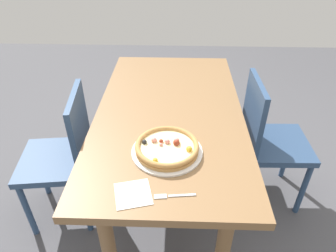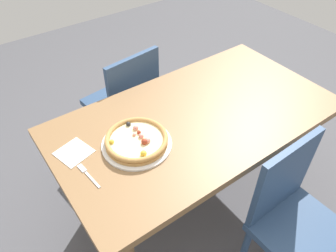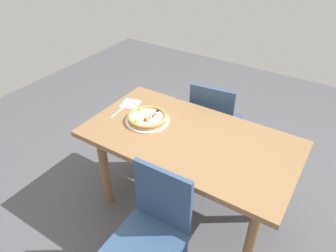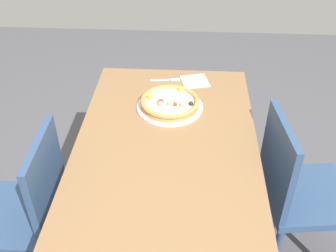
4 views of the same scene
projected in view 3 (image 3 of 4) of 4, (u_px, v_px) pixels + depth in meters
name	position (u px, v px, depth m)	size (l,w,h in m)	color
ground_plane	(186.00, 209.00, 2.59)	(6.00, 6.00, 0.00)	#4C4C51
dining_table	(189.00, 148.00, 2.22)	(1.49, 0.81, 0.76)	olive
chair_near	(152.00, 231.00, 1.84)	(0.41, 0.41, 0.88)	navy
chair_far	(214.00, 122.00, 2.78)	(0.45, 0.45, 0.88)	navy
plate	(148.00, 120.00, 2.32)	(0.33, 0.33, 0.01)	white
pizza	(148.00, 117.00, 2.30)	(0.29, 0.29, 0.05)	#B78447
fork	(118.00, 112.00, 2.42)	(0.03, 0.17, 0.00)	silver
napkin	(130.00, 104.00, 2.52)	(0.14, 0.14, 0.00)	white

